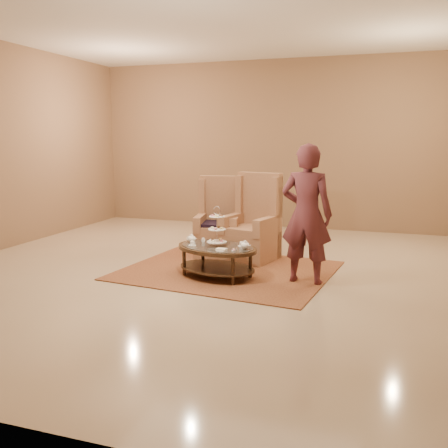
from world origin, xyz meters
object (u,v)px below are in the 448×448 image
(armchair_right, at_px, (253,231))
(tea_table, at_px, (217,252))
(person, at_px, (307,215))
(armchair_left, at_px, (219,229))

(armchair_right, bearing_deg, tea_table, -86.12)
(person, bearing_deg, armchair_left, -31.86)
(armchair_right, xyz_separation_m, person, (0.99, -1.05, 0.46))
(armchair_left, height_order, armchair_right, armchair_right)
(armchair_right, height_order, person, person)
(armchair_left, distance_m, person, 2.04)
(person, bearing_deg, tea_table, 9.92)
(tea_table, distance_m, person, 1.32)
(tea_table, bearing_deg, person, 22.43)
(armchair_left, relative_size, person, 0.70)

